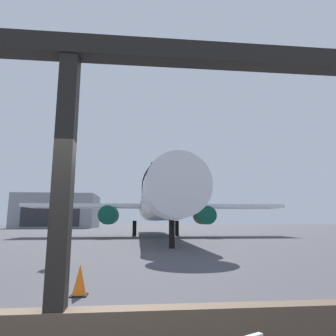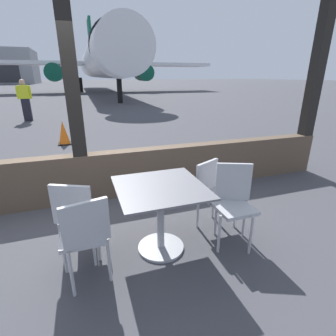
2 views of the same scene
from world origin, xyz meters
TOP-DOWN VIEW (x-y plane):
  - ground_plane at (0.00, 40.00)m, footprint 220.00×220.00m
  - window_frame at (0.00, 0.00)m, footprint 8.83×0.24m
  - airplane at (2.94, 28.39)m, footprint 27.63×33.64m
  - ground_crew_worker at (-2.10, 8.69)m, footprint 0.56×0.22m
  - traffic_cone at (-0.44, 3.85)m, footprint 0.36×0.36m
  - distant_hangar at (-18.85, 74.70)m, footprint 18.69×14.02m

SIDE VIEW (x-z plane):
  - ground_plane at x=0.00m, z-range 0.00..0.00m
  - traffic_cone at x=-0.44m, z-range -0.02..0.66m
  - ground_crew_worker at x=-2.10m, z-range 0.03..1.77m
  - window_frame at x=0.00m, z-range -0.61..3.14m
  - airplane at x=2.94m, z-range -1.68..8.71m
  - distant_hangar at x=-18.85m, z-range 0.00..8.13m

